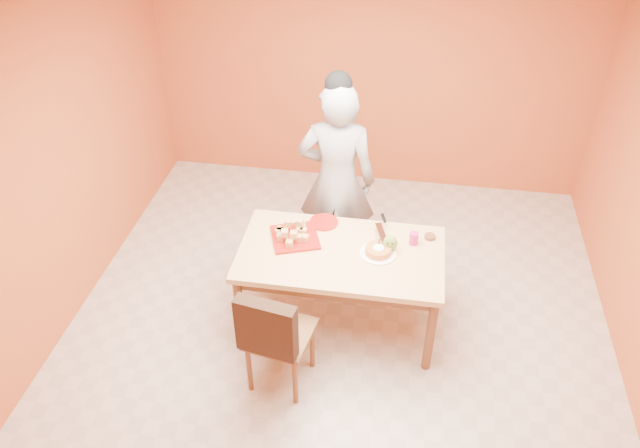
% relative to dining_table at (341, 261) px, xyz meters
% --- Properties ---
extents(floor, '(5.00, 5.00, 0.00)m').
position_rel_dining_table_xyz_m(floor, '(0.00, -0.22, -0.67)').
color(floor, beige).
rests_on(floor, ground).
extents(ceiling, '(5.00, 5.00, 0.00)m').
position_rel_dining_table_xyz_m(ceiling, '(0.00, -0.22, 2.03)').
color(ceiling, white).
rests_on(ceiling, wall_back).
extents(wall_back, '(4.50, 0.00, 4.50)m').
position_rel_dining_table_xyz_m(wall_back, '(0.00, 2.28, 0.68)').
color(wall_back, '#BA4B2B').
rests_on(wall_back, floor).
extents(wall_left, '(0.00, 5.00, 5.00)m').
position_rel_dining_table_xyz_m(wall_left, '(-2.25, -0.22, 0.68)').
color(wall_left, '#BA4B2B').
rests_on(wall_left, floor).
extents(dining_table, '(1.60, 0.90, 0.76)m').
position_rel_dining_table_xyz_m(dining_table, '(0.00, 0.00, 0.00)').
color(dining_table, '#DFB874').
rests_on(dining_table, floor).
extents(dining_chair, '(0.53, 0.60, 0.99)m').
position_rel_dining_table_xyz_m(dining_chair, '(-0.35, -0.69, -0.15)').
color(dining_chair, brown).
rests_on(dining_chair, floor).
extents(pastry_pile, '(0.33, 0.33, 0.11)m').
position_rel_dining_table_xyz_m(pastry_pile, '(-0.39, 0.11, 0.17)').
color(pastry_pile, tan).
rests_on(pastry_pile, pastry_platter).
extents(person, '(0.69, 0.46, 1.85)m').
position_rel_dining_table_xyz_m(person, '(-0.14, 0.74, 0.26)').
color(person, gray).
rests_on(person, floor).
extents(pastry_platter, '(0.46, 0.46, 0.02)m').
position_rel_dining_table_xyz_m(pastry_platter, '(-0.39, 0.11, 0.10)').
color(pastry_platter, maroon).
rests_on(pastry_platter, dining_table).
extents(red_dinner_plate, '(0.30, 0.30, 0.01)m').
position_rel_dining_table_xyz_m(red_dinner_plate, '(-0.19, 0.35, 0.10)').
color(red_dinner_plate, maroon).
rests_on(red_dinner_plate, dining_table).
extents(white_cake_plate, '(0.33, 0.33, 0.01)m').
position_rel_dining_table_xyz_m(white_cake_plate, '(0.29, 0.02, 0.10)').
color(white_cake_plate, white).
rests_on(white_cake_plate, dining_table).
extents(sponge_cake, '(0.23, 0.23, 0.05)m').
position_rel_dining_table_xyz_m(sponge_cake, '(0.29, 0.02, 0.13)').
color(sponge_cake, '#C77A33').
rests_on(sponge_cake, white_cake_plate).
extents(cake_server, '(0.13, 0.28, 0.01)m').
position_rel_dining_table_xyz_m(cake_server, '(0.30, 0.20, 0.16)').
color(cake_server, silver).
rests_on(cake_server, sponge_cake).
extents(egg_ornament, '(0.14, 0.12, 0.14)m').
position_rel_dining_table_xyz_m(egg_ornament, '(0.37, 0.08, 0.17)').
color(egg_ornament, olive).
rests_on(egg_ornament, dining_table).
extents(magenta_glass, '(0.08, 0.08, 0.10)m').
position_rel_dining_table_xyz_m(magenta_glass, '(0.55, 0.20, 0.15)').
color(magenta_glass, '#BC1C74').
rests_on(magenta_glass, dining_table).
extents(checker_tin, '(0.11, 0.11, 0.03)m').
position_rel_dining_table_xyz_m(checker_tin, '(0.68, 0.29, 0.11)').
color(checker_tin, '#391B0F').
rests_on(checker_tin, dining_table).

